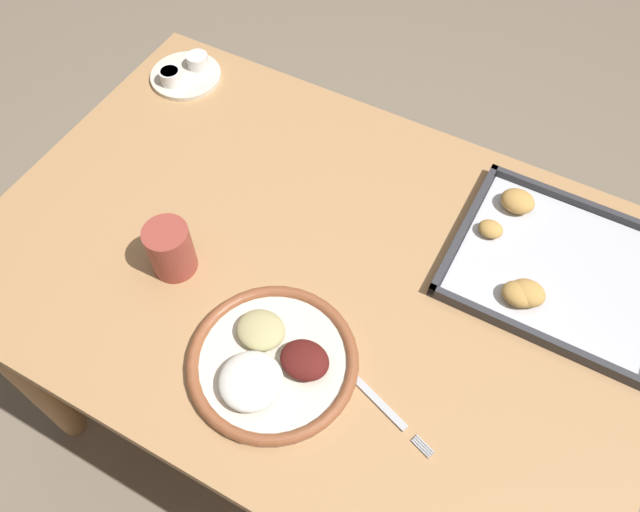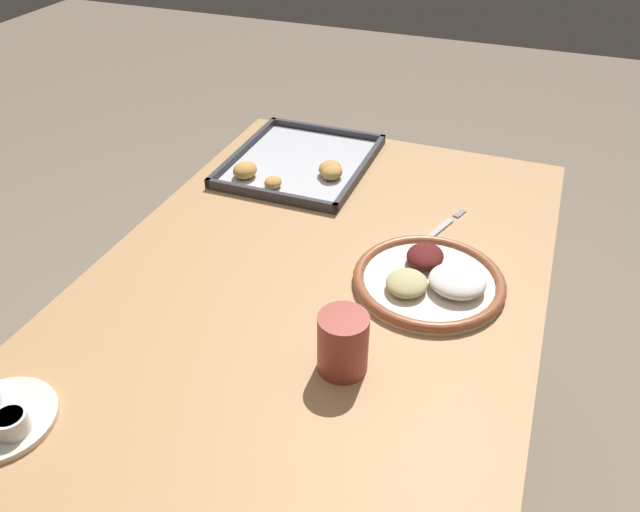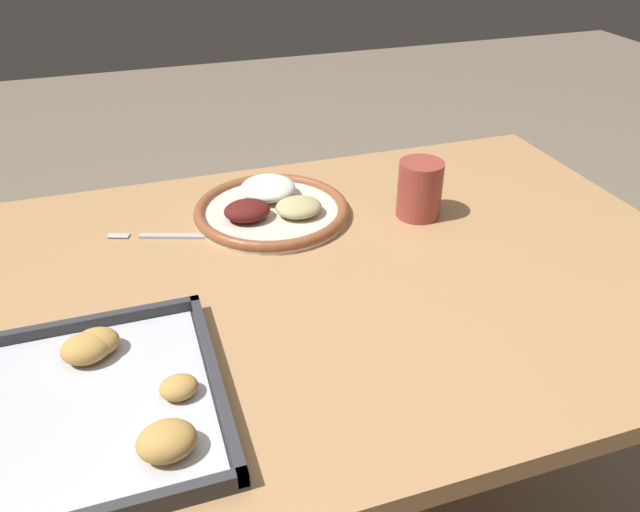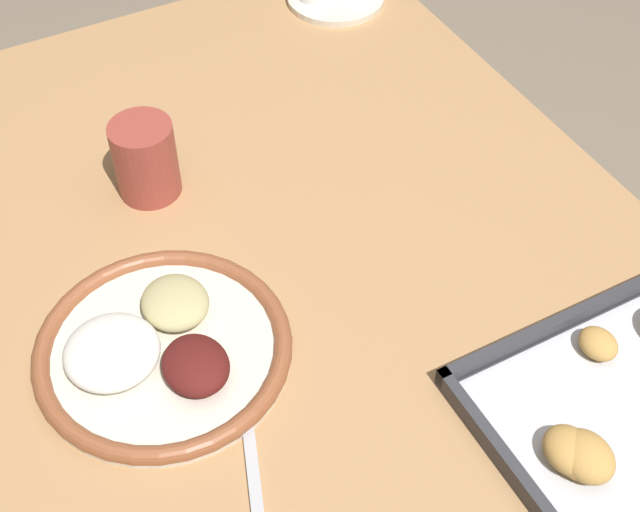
% 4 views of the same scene
% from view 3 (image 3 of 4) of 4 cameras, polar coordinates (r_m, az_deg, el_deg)
% --- Properties ---
extents(dining_table, '(1.20, 0.82, 0.74)m').
position_cam_3_polar(dining_table, '(1.02, 0.54, -6.51)').
color(dining_table, '#AD7F51').
rests_on(dining_table, ground_plane).
extents(dinner_plate, '(0.28, 0.28, 0.05)m').
position_cam_3_polar(dinner_plate, '(1.11, -4.47, 4.41)').
color(dinner_plate, beige).
rests_on(dinner_plate, dining_table).
extents(fork, '(0.21, 0.09, 0.00)m').
position_cam_3_polar(fork, '(1.07, -12.67, 1.78)').
color(fork, '#B2B2B7').
rests_on(fork, dining_table).
extents(baking_tray, '(0.37, 0.32, 0.04)m').
position_cam_3_polar(baking_tray, '(0.78, -21.71, -12.54)').
color(baking_tray, '#333338').
rests_on(baking_tray, dining_table).
extents(drinking_cup, '(0.08, 0.08, 0.10)m').
position_cam_3_polar(drinking_cup, '(1.11, 9.11, 6.05)').
color(drinking_cup, '#993D33').
rests_on(drinking_cup, dining_table).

